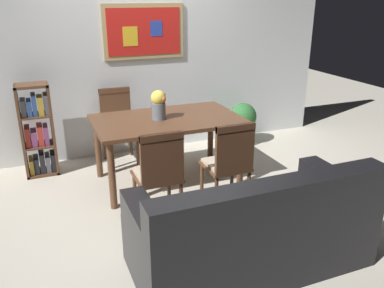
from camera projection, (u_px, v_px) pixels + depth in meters
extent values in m
plane|color=beige|center=(182.00, 194.00, 4.26)|extent=(12.00, 12.00, 0.00)
cube|color=silver|center=(140.00, 52.00, 5.09)|extent=(5.20, 0.10, 2.60)
cube|color=tan|center=(144.00, 32.00, 4.96)|extent=(1.02, 0.02, 0.66)
cube|color=red|center=(144.00, 32.00, 4.94)|extent=(0.92, 0.01, 0.56)
cube|color=gold|center=(130.00, 36.00, 4.89)|extent=(0.18, 0.00, 0.23)
cube|color=#263FA5|center=(156.00, 29.00, 4.98)|extent=(0.15, 0.00, 0.19)
cube|color=brown|center=(167.00, 120.00, 4.32)|extent=(1.56, 0.95, 0.04)
cylinder|color=brown|center=(112.00, 176.00, 3.86)|extent=(0.07, 0.07, 0.70)
cylinder|color=brown|center=(241.00, 155.00, 4.35)|extent=(0.07, 0.07, 0.70)
cylinder|color=brown|center=(98.00, 148.00, 4.55)|extent=(0.07, 0.07, 0.70)
cylinder|color=brown|center=(211.00, 133.00, 5.04)|extent=(0.07, 0.07, 0.70)
cube|color=brown|center=(225.00, 166.00, 3.86)|extent=(0.40, 0.40, 0.03)
cube|color=#C6B299|center=(225.00, 163.00, 3.85)|extent=(0.36, 0.36, 0.03)
cylinder|color=brown|center=(216.00, 198.00, 3.73)|extent=(0.04, 0.04, 0.42)
cylinder|color=brown|center=(248.00, 191.00, 3.85)|extent=(0.04, 0.04, 0.42)
cylinder|color=brown|center=(202.00, 183.00, 4.03)|extent=(0.04, 0.04, 0.42)
cylinder|color=brown|center=(232.00, 177.00, 4.15)|extent=(0.04, 0.04, 0.42)
cube|color=brown|center=(235.00, 149.00, 3.62)|extent=(0.38, 0.04, 0.46)
cube|color=brown|center=(236.00, 128.00, 3.55)|extent=(0.38, 0.05, 0.06)
cube|color=brown|center=(157.00, 177.00, 3.64)|extent=(0.40, 0.40, 0.03)
cube|color=#C6B299|center=(157.00, 174.00, 3.63)|extent=(0.36, 0.36, 0.03)
cylinder|color=brown|center=(145.00, 211.00, 3.51)|extent=(0.04, 0.04, 0.42)
cylinder|color=brown|center=(181.00, 203.00, 3.63)|extent=(0.04, 0.04, 0.42)
cylinder|color=brown|center=(135.00, 194.00, 3.81)|extent=(0.04, 0.04, 0.42)
cylinder|color=brown|center=(169.00, 188.00, 3.93)|extent=(0.04, 0.04, 0.42)
cube|color=brown|center=(162.00, 159.00, 3.40)|extent=(0.38, 0.04, 0.46)
cube|color=brown|center=(162.00, 137.00, 3.33)|extent=(0.38, 0.05, 0.06)
cube|color=brown|center=(120.00, 129.00, 4.92)|extent=(0.40, 0.40, 0.03)
cube|color=#C6B299|center=(119.00, 127.00, 4.91)|extent=(0.36, 0.36, 0.03)
cylinder|color=brown|center=(131.00, 140.00, 5.21)|extent=(0.04, 0.04, 0.42)
cylinder|color=brown|center=(105.00, 143.00, 5.09)|extent=(0.04, 0.04, 0.42)
cylinder|color=brown|center=(137.00, 149.00, 4.91)|extent=(0.04, 0.04, 0.42)
cylinder|color=brown|center=(110.00, 153.00, 4.79)|extent=(0.04, 0.04, 0.42)
cube|color=brown|center=(115.00, 106.00, 4.99)|extent=(0.38, 0.04, 0.46)
cube|color=brown|center=(114.00, 90.00, 4.92)|extent=(0.38, 0.05, 0.06)
cube|color=black|center=(248.00, 240.00, 3.12)|extent=(1.80, 0.84, 0.40)
cube|color=black|center=(275.00, 212.00, 2.69)|extent=(1.80, 0.20, 0.44)
cube|color=black|center=(146.00, 227.00, 2.73)|extent=(0.18, 0.80, 0.22)
cube|color=black|center=(336.00, 186.00, 3.29)|extent=(0.18, 0.80, 0.22)
cube|color=maroon|center=(205.00, 223.00, 2.68)|extent=(0.32, 0.16, 0.33)
cube|color=#B78C33|center=(263.00, 210.00, 2.84)|extent=(0.32, 0.16, 0.33)
cube|color=brown|center=(22.00, 132.00, 4.51)|extent=(0.03, 0.28, 1.07)
cube|color=brown|center=(52.00, 129.00, 4.63)|extent=(0.03, 0.28, 1.07)
cube|color=brown|center=(43.00, 172.00, 4.75)|extent=(0.36, 0.28, 0.03)
cube|color=brown|center=(31.00, 85.00, 4.39)|extent=(0.36, 0.28, 0.03)
cube|color=brown|center=(39.00, 145.00, 4.63)|extent=(0.30, 0.28, 0.02)
cube|color=brown|center=(35.00, 115.00, 4.51)|extent=(0.30, 0.28, 0.02)
cube|color=gold|center=(32.00, 165.00, 4.68)|extent=(0.05, 0.22, 0.17)
cube|color=black|center=(37.00, 164.00, 4.69)|extent=(0.06, 0.22, 0.18)
cube|color=black|center=(42.00, 161.00, 4.71)|extent=(0.06, 0.22, 0.23)
cube|color=#595960|center=(48.00, 162.00, 4.74)|extent=(0.05, 0.22, 0.19)
cube|color=black|center=(54.00, 161.00, 4.76)|extent=(0.06, 0.22, 0.21)
cube|color=#B2332D|center=(28.00, 136.00, 4.55)|extent=(0.06, 0.22, 0.22)
cube|color=#7F3F72|center=(34.00, 137.00, 4.58)|extent=(0.06, 0.22, 0.17)
cube|color=#B2332D|center=(40.00, 134.00, 4.60)|extent=(0.06, 0.22, 0.23)
cube|color=#7F3F72|center=(46.00, 134.00, 4.62)|extent=(0.05, 0.22, 0.22)
cube|color=#595960|center=(23.00, 107.00, 4.43)|extent=(0.05, 0.22, 0.18)
cube|color=#2D4C8C|center=(29.00, 107.00, 4.46)|extent=(0.05, 0.22, 0.17)
cube|color=#2D4C8C|center=(34.00, 104.00, 4.46)|extent=(0.05, 0.22, 0.23)
cube|color=gold|center=(40.00, 105.00, 4.49)|extent=(0.06, 0.22, 0.21)
cube|color=#595960|center=(47.00, 103.00, 4.51)|extent=(0.06, 0.22, 0.23)
cylinder|color=#B2ADA3|center=(242.00, 135.00, 5.62)|extent=(0.25, 0.25, 0.26)
cylinder|color=#332319|center=(243.00, 127.00, 5.58)|extent=(0.22, 0.22, 0.02)
sphere|color=#2D6B33|center=(243.00, 117.00, 5.53)|extent=(0.37, 0.37, 0.37)
cylinder|color=#2D6B33|center=(250.00, 134.00, 5.51)|extent=(0.03, 0.03, 0.22)
cylinder|color=#2D6B33|center=(247.00, 131.00, 5.73)|extent=(0.03, 0.03, 0.30)
cylinder|color=slate|center=(159.00, 111.00, 4.25)|extent=(0.15, 0.15, 0.18)
sphere|color=#EACC4C|center=(158.00, 98.00, 4.20)|extent=(0.16, 0.16, 0.16)
sphere|color=#D86633|center=(154.00, 98.00, 4.24)|extent=(0.05, 0.05, 0.05)
sphere|color=#D86633|center=(163.00, 99.00, 4.17)|extent=(0.06, 0.06, 0.06)
sphere|color=pink|center=(163.00, 95.00, 4.23)|extent=(0.05, 0.05, 0.05)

